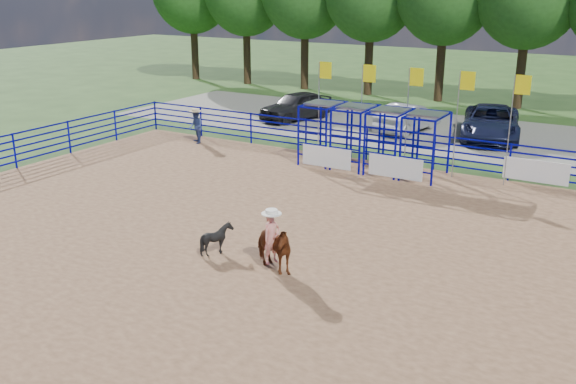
{
  "coord_description": "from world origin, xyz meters",
  "views": [
    {
      "loc": [
        7.76,
        -14.93,
        7.33
      ],
      "look_at": [
        -1.64,
        1.0,
        1.3
      ],
      "focal_mm": 40.0,
      "sensor_mm": 36.0,
      "label": 1
    }
  ],
  "objects_px": {
    "horse_and_rider": "(272,241)",
    "car_b": "(408,117)",
    "car_a": "(296,106)",
    "calf": "(217,239)",
    "spectator_cowboy": "(196,126)",
    "car_c": "(491,123)"
  },
  "relations": [
    {
      "from": "horse_and_rider",
      "to": "spectator_cowboy",
      "type": "xyz_separation_m",
      "value": [
        -10.72,
        10.36,
        -0.01
      ]
    },
    {
      "from": "horse_and_rider",
      "to": "calf",
      "type": "height_order",
      "value": "horse_and_rider"
    },
    {
      "from": "horse_and_rider",
      "to": "car_a",
      "type": "distance_m",
      "value": 20.08
    },
    {
      "from": "calf",
      "to": "car_c",
      "type": "xyz_separation_m",
      "value": [
        3.09,
        18.35,
        0.34
      ]
    },
    {
      "from": "horse_and_rider",
      "to": "spectator_cowboy",
      "type": "relative_size",
      "value": 1.48
    },
    {
      "from": "horse_and_rider",
      "to": "car_a",
      "type": "height_order",
      "value": "horse_and_rider"
    },
    {
      "from": "horse_and_rider",
      "to": "car_b",
      "type": "relative_size",
      "value": 0.55
    },
    {
      "from": "car_c",
      "to": "car_b",
      "type": "bearing_deg",
      "value": 174.33
    },
    {
      "from": "horse_and_rider",
      "to": "spectator_cowboy",
      "type": "distance_m",
      "value": 14.91
    },
    {
      "from": "horse_and_rider",
      "to": "car_b",
      "type": "xyz_separation_m",
      "value": [
        -2.94,
        17.99,
        -0.12
      ]
    },
    {
      "from": "horse_and_rider",
      "to": "car_b",
      "type": "distance_m",
      "value": 18.23
    },
    {
      "from": "calf",
      "to": "spectator_cowboy",
      "type": "bearing_deg",
      "value": 20.94
    },
    {
      "from": "car_b",
      "to": "calf",
      "type": "bearing_deg",
      "value": 102.95
    },
    {
      "from": "calf",
      "to": "car_c",
      "type": "distance_m",
      "value": 18.61
    },
    {
      "from": "car_a",
      "to": "car_b",
      "type": "distance_m",
      "value": 6.49
    },
    {
      "from": "car_a",
      "to": "car_b",
      "type": "xyz_separation_m",
      "value": [
        6.49,
        0.26,
        -0.05
      ]
    },
    {
      "from": "spectator_cowboy",
      "to": "car_a",
      "type": "xyz_separation_m",
      "value": [
        1.3,
        7.38,
        -0.06
      ]
    },
    {
      "from": "car_a",
      "to": "car_c",
      "type": "height_order",
      "value": "car_c"
    },
    {
      "from": "calf",
      "to": "car_a",
      "type": "relative_size",
      "value": 0.2
    },
    {
      "from": "horse_and_rider",
      "to": "car_a",
      "type": "relative_size",
      "value": 0.53
    },
    {
      "from": "spectator_cowboy",
      "to": "car_b",
      "type": "xyz_separation_m",
      "value": [
        7.78,
        7.64,
        -0.11
      ]
    },
    {
      "from": "car_a",
      "to": "car_b",
      "type": "height_order",
      "value": "car_a"
    }
  ]
}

